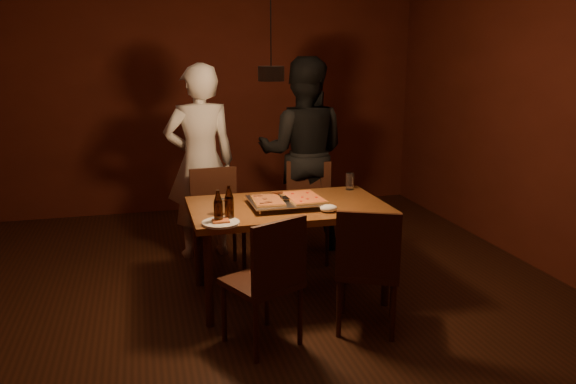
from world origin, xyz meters
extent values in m
plane|color=#33180D|center=(0.00, 0.00, 0.00)|extent=(6.00, 6.00, 0.00)
plane|color=#5A1F14|center=(0.00, 3.00, 1.40)|extent=(5.00, 0.00, 5.00)
plane|color=#5A1F14|center=(2.50, 0.00, 1.40)|extent=(0.00, 6.00, 6.00)
cube|color=brown|center=(0.18, 0.24, 0.72)|extent=(1.50, 0.90, 0.05)
cylinder|color=#38190F|center=(-0.49, -0.13, 0.35)|extent=(0.06, 0.06, 0.70)
cylinder|color=#38190F|center=(0.85, -0.13, 0.35)|extent=(0.06, 0.06, 0.70)
cylinder|color=#38190F|center=(-0.49, 0.61, 0.35)|extent=(0.06, 0.06, 0.70)
cylinder|color=#38190F|center=(0.85, 0.61, 0.35)|extent=(0.06, 0.06, 0.70)
cube|color=#38190F|center=(-0.27, 0.90, 0.43)|extent=(0.45, 0.45, 0.04)
cube|color=#38190F|center=(-0.29, 1.09, 0.67)|extent=(0.42, 0.06, 0.45)
cube|color=#38190F|center=(0.57, 0.98, 0.43)|extent=(0.53, 0.53, 0.04)
cube|color=#38190F|center=(0.63, 1.16, 0.67)|extent=(0.41, 0.16, 0.45)
cube|color=#38190F|center=(-0.18, -0.46, 0.43)|extent=(0.56, 0.56, 0.04)
cube|color=#38190F|center=(-0.10, -0.63, 0.67)|extent=(0.39, 0.20, 0.45)
cube|color=#38190F|center=(0.58, -0.43, 0.43)|extent=(0.56, 0.56, 0.04)
cube|color=#38190F|center=(0.50, -0.60, 0.67)|extent=(0.39, 0.20, 0.45)
cube|color=silver|center=(0.16, 0.20, 0.77)|extent=(0.58, 0.49, 0.05)
cube|color=maroon|center=(0.01, 0.19, 0.81)|extent=(0.23, 0.35, 0.02)
cube|color=gold|center=(0.30, 0.21, 0.81)|extent=(0.28, 0.42, 0.02)
cylinder|color=black|center=(-0.40, -0.11, 0.82)|extent=(0.06, 0.06, 0.15)
cone|color=black|center=(-0.40, -0.11, 0.94)|extent=(0.06, 0.06, 0.08)
cylinder|color=black|center=(-0.32, -0.05, 0.83)|extent=(0.06, 0.06, 0.16)
cone|color=black|center=(-0.32, -0.05, 0.95)|extent=(0.06, 0.06, 0.09)
cylinder|color=silver|center=(-0.36, 0.11, 0.81)|extent=(0.07, 0.07, 0.11)
cylinder|color=silver|center=(0.82, 0.57, 0.82)|extent=(0.07, 0.07, 0.14)
cylinder|color=white|center=(-0.39, -0.13, 0.76)|extent=(0.26, 0.26, 0.02)
cube|color=gold|center=(-0.39, -0.13, 0.77)|extent=(0.11, 0.09, 0.01)
ellipsoid|color=white|center=(0.42, -0.04, 0.78)|extent=(0.13, 0.10, 0.05)
imported|color=silver|center=(-0.37, 1.35, 0.90)|extent=(0.70, 0.49, 1.80)
imported|color=black|center=(0.64, 1.43, 0.93)|extent=(1.09, 0.98, 1.86)
cylinder|color=black|center=(0.00, 0.00, 1.75)|extent=(0.18, 0.18, 0.10)
camera|label=1|loc=(-0.88, -3.80, 1.89)|focal=35.00mm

